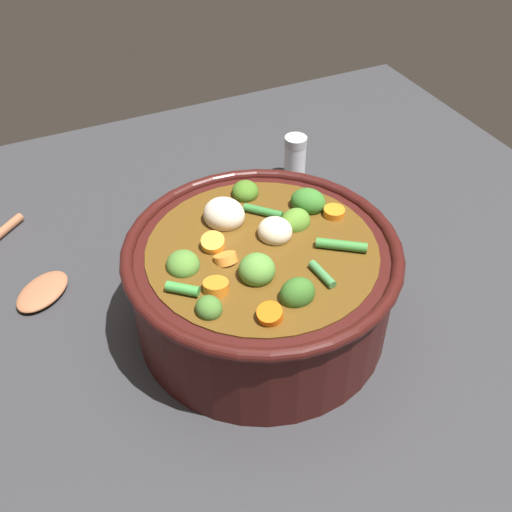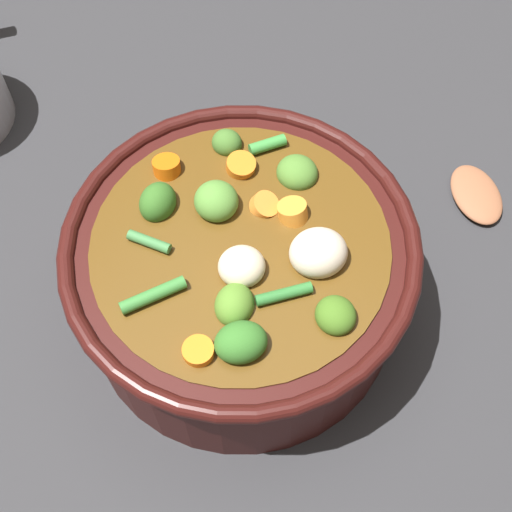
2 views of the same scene
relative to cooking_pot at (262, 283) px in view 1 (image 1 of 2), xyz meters
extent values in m
plane|color=#2D2D30|center=(0.00, 0.00, -0.06)|extent=(1.10, 1.10, 0.00)
cylinder|color=#38110F|center=(0.00, 0.00, -0.01)|extent=(0.29, 0.29, 0.11)
torus|color=#38110F|center=(0.00, 0.00, 0.05)|extent=(0.30, 0.30, 0.01)
cylinder|color=#593B14|center=(0.00, 0.00, 0.00)|extent=(0.25, 0.25, 0.11)
ellipsoid|color=#558E38|center=(-0.04, 0.02, 0.06)|extent=(0.05, 0.05, 0.03)
ellipsoid|color=#56872B|center=(0.02, -0.05, 0.05)|extent=(0.04, 0.04, 0.03)
ellipsoid|color=#4D7F2F|center=(0.01, 0.09, 0.05)|extent=(0.04, 0.04, 0.03)
ellipsoid|color=#43712B|center=(-0.06, 0.09, 0.06)|extent=(0.03, 0.03, 0.02)
ellipsoid|color=#356824|center=(-0.08, 0.00, 0.06)|extent=(0.03, 0.04, 0.03)
ellipsoid|color=#357328|center=(0.04, -0.08, 0.06)|extent=(0.05, 0.05, 0.03)
ellipsoid|color=#457120|center=(0.10, -0.02, 0.06)|extent=(0.05, 0.04, 0.03)
cylinder|color=orange|center=(0.00, 0.04, 0.05)|extent=(0.03, 0.03, 0.02)
cylinder|color=orange|center=(-0.04, 0.07, 0.05)|extent=(0.04, 0.03, 0.02)
cylinder|color=orange|center=(-0.09, 0.04, 0.05)|extent=(0.04, 0.04, 0.02)
cylinder|color=orange|center=(0.02, -0.10, 0.05)|extent=(0.03, 0.03, 0.01)
cylinder|color=orange|center=(0.03, 0.05, 0.05)|extent=(0.04, 0.04, 0.02)
ellipsoid|color=beige|center=(0.06, 0.02, 0.06)|extent=(0.06, 0.06, 0.04)
ellipsoid|color=beige|center=(0.01, -0.02, 0.06)|extent=(0.05, 0.05, 0.03)
cylinder|color=#3D913D|center=(-0.03, 0.10, 0.06)|extent=(0.03, 0.03, 0.01)
cylinder|color=#3A8137|center=(-0.04, -0.08, 0.06)|extent=(0.04, 0.05, 0.01)
cylinder|color=#428144|center=(-0.07, -0.04, 0.06)|extent=(0.04, 0.01, 0.01)
cylinder|color=#2F7432|center=(0.05, -0.03, 0.06)|extent=(0.04, 0.04, 0.01)
ellipsoid|color=#9A5D3D|center=(0.16, 0.23, -0.06)|extent=(0.09, 0.09, 0.01)
cylinder|color=silver|center=(0.26, -0.18, -0.03)|extent=(0.03, 0.03, 0.06)
cylinder|color=#B7B7BC|center=(0.26, -0.18, 0.00)|extent=(0.03, 0.03, 0.01)
camera|label=1|loc=(-0.44, 0.21, 0.47)|focal=42.47mm
camera|label=2|loc=(0.15, -0.26, 0.54)|focal=48.85mm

